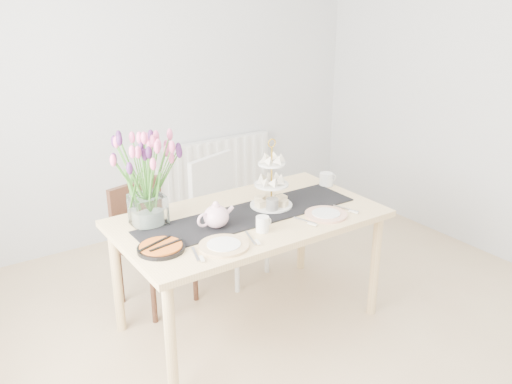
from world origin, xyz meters
TOP-DOWN VIEW (x-y plane):
  - room_shell at (0.00, 0.00)m, footprint 4.50×4.50m
  - radiator at (0.50, 2.19)m, footprint 1.20×0.08m
  - dining_table at (-0.16, 0.56)m, footprint 1.60×0.90m
  - chair_brown at (-0.57, 1.19)m, footprint 0.50×0.50m
  - chair_white at (0.05, 1.22)m, footprint 0.56×0.56m
  - table_runner at (-0.16, 0.56)m, footprint 1.40×0.35m
  - tulip_vase at (-0.72, 0.78)m, footprint 0.67×0.67m
  - cake_stand at (0.03, 0.60)m, footprint 0.27×0.27m
  - teapot at (-0.42, 0.52)m, footprint 0.24×0.20m
  - cream_jug at (0.57, 0.70)m, footprint 0.11×0.11m
  - tart_tin at (-0.80, 0.44)m, footprint 0.25×0.25m
  - mug_grey at (-0.02, 0.53)m, footprint 0.11×0.11m
  - mug_white at (-0.22, 0.33)m, footprint 0.09×0.09m
  - plate_left at (-0.51, 0.29)m, footprint 0.34×0.34m
  - plate_right at (0.23, 0.30)m, footprint 0.32×0.32m

SIDE VIEW (x-z plane):
  - radiator at x=0.50m, z-range 0.15..0.75m
  - chair_brown at x=-0.57m, z-range 0.07..0.90m
  - chair_white at x=0.05m, z-range 0.07..0.98m
  - dining_table at x=-0.16m, z-range 0.30..1.05m
  - table_runner at x=-0.16m, z-range 0.75..0.76m
  - plate_right at x=0.23m, z-range 0.75..0.76m
  - plate_left at x=-0.51m, z-range 0.75..0.76m
  - tart_tin at x=-0.80m, z-range 0.75..0.78m
  - mug_white at x=-0.22m, z-range 0.75..0.84m
  - mug_grey at x=-0.02m, z-range 0.75..0.84m
  - cream_jug at x=0.57m, z-range 0.75..0.84m
  - teapot at x=-0.42m, z-range 0.75..0.90m
  - cake_stand at x=0.03m, z-range 0.67..1.06m
  - tulip_vase at x=-0.72m, z-range 0.83..1.40m
  - room_shell at x=0.00m, z-range -0.95..3.55m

